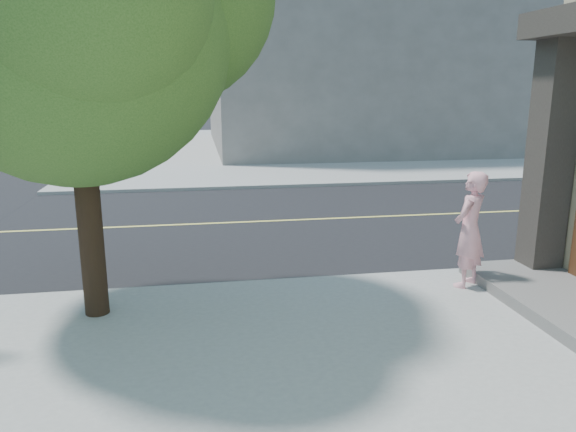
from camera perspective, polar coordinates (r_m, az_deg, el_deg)
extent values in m
cube|color=black|center=(14.00, -25.73, -1.44)|extent=(140.00, 9.00, 0.01)
cube|color=#969692|center=(31.67, 8.03, 7.42)|extent=(29.00, 25.00, 0.12)
cube|color=#35302B|center=(9.93, 25.99, 6.00)|extent=(0.55, 0.55, 4.20)
cube|color=slate|center=(32.37, 9.08, 20.04)|extent=(18.00, 16.00, 14.00)
imported|color=#F2A3B0|center=(9.08, 18.65, -1.37)|extent=(0.82, 0.77, 1.88)
cylinder|color=black|center=(7.84, -20.42, 1.74)|extent=(0.33, 0.33, 3.35)
sphere|color=#3D6524|center=(7.74, -21.82, 18.12)|extent=(4.09, 4.09, 4.09)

